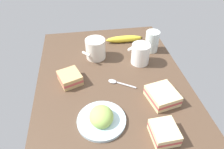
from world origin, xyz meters
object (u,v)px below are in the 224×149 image
(coffee_mug_milky, at_px, (95,48))
(sandwich_side, at_px, (164,132))
(banana, at_px, (124,39))
(spoon, at_px, (118,83))
(coffee_mug_black, at_px, (140,54))
(sandwich_extra, at_px, (70,78))
(glass_of_milk, at_px, (152,42))
(sandwich_main, at_px, (162,96))
(plate_of_food, at_px, (101,118))

(coffee_mug_milky, xyz_separation_m, sandwich_side, (0.48, 0.17, -0.03))
(banana, distance_m, spoon, 0.34)
(coffee_mug_black, distance_m, sandwich_extra, 0.34)
(coffee_mug_milky, relative_size, sandwich_extra, 0.97)
(sandwich_side, relative_size, glass_of_milk, 0.89)
(sandwich_main, distance_m, sandwich_side, 0.17)
(glass_of_milk, distance_m, banana, 0.16)
(banana, bearing_deg, sandwich_side, 0.71)
(spoon, bearing_deg, plate_of_food, -26.70)
(sandwich_side, height_order, spoon, sandwich_side)
(sandwich_main, height_order, sandwich_extra, same)
(sandwich_main, bearing_deg, plate_of_food, -74.80)
(spoon, bearing_deg, banana, 164.05)
(coffee_mug_black, bearing_deg, spoon, -44.47)
(coffee_mug_milky, height_order, banana, coffee_mug_milky)
(coffee_mug_milky, relative_size, glass_of_milk, 1.08)
(glass_of_milk, bearing_deg, coffee_mug_milky, -86.55)
(plate_of_food, bearing_deg, glass_of_milk, 143.16)
(banana, bearing_deg, plate_of_food, -20.02)
(coffee_mug_black, bearing_deg, plate_of_food, -35.03)
(glass_of_milk, distance_m, spoon, 0.31)
(coffee_mug_black, relative_size, sandwich_side, 1.10)
(glass_of_milk, bearing_deg, sandwich_extra, -66.18)
(coffee_mug_black, bearing_deg, banana, -169.86)
(coffee_mug_black, xyz_separation_m, sandwich_side, (0.41, -0.03, -0.03))
(sandwich_extra, height_order, spoon, sandwich_extra)
(spoon, bearing_deg, coffee_mug_black, 135.53)
(sandwich_main, distance_m, spoon, 0.19)
(plate_of_food, height_order, sandwich_side, plate_of_food)
(spoon, bearing_deg, glass_of_milk, 136.40)
(sandwich_side, bearing_deg, sandwich_main, 162.36)
(plate_of_food, bearing_deg, sandwich_extra, -154.68)
(coffee_mug_black, height_order, sandwich_extra, coffee_mug_black)
(coffee_mug_black, relative_size, sandwich_main, 0.79)
(sandwich_main, bearing_deg, glass_of_milk, 169.69)
(coffee_mug_black, height_order, glass_of_milk, glass_of_milk)
(sandwich_main, relative_size, banana, 0.66)
(glass_of_milk, bearing_deg, spoon, -43.60)
(sandwich_side, xyz_separation_m, spoon, (-0.28, -0.10, -0.02))
(coffee_mug_milky, height_order, glass_of_milk, glass_of_milk)
(spoon, bearing_deg, sandwich_extra, -101.68)
(sandwich_main, bearing_deg, banana, -172.60)
(coffee_mug_milky, bearing_deg, sandwich_side, 19.93)
(plate_of_food, xyz_separation_m, sandwich_side, (0.09, 0.19, 0.00))
(plate_of_food, distance_m, glass_of_milk, 0.51)
(sandwich_main, bearing_deg, coffee_mug_milky, -145.27)
(sandwich_side, xyz_separation_m, banana, (-0.60, -0.01, -0.00))
(plate_of_food, height_order, sandwich_extra, plate_of_food)
(sandwich_side, bearing_deg, spoon, -160.01)
(banana, height_order, spoon, banana)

